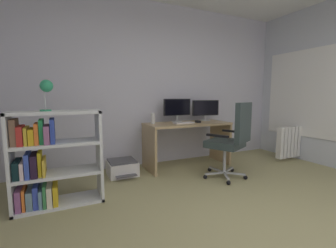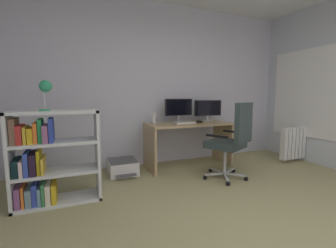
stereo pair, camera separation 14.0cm
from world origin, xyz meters
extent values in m
cube|color=silver|center=(0.00, 2.67, 1.37)|extent=(4.98, 0.10, 2.74)
cube|color=white|center=(2.49, 1.71, 1.23)|extent=(0.01, 1.29, 1.48)
cube|color=white|center=(2.48, 1.71, 1.23)|extent=(0.02, 1.37, 1.56)
cube|color=tan|center=(0.36, 2.21, 0.72)|extent=(1.41, 0.61, 0.04)
cube|color=tan|center=(-0.33, 2.21, 0.35)|extent=(0.04, 0.58, 0.70)
cube|color=tan|center=(1.04, 2.21, 0.35)|extent=(0.04, 0.58, 0.70)
cylinder|color=#B2B5B7|center=(0.25, 2.37, 0.75)|extent=(0.18, 0.18, 0.01)
cylinder|color=#B2B5B7|center=(0.25, 2.37, 0.81)|extent=(0.03, 0.03, 0.11)
cube|color=black|center=(0.25, 2.37, 1.00)|extent=(0.49, 0.04, 0.28)
cube|color=black|center=(0.25, 2.35, 1.00)|extent=(0.46, 0.01, 0.26)
cylinder|color=#B2B5B7|center=(0.83, 2.37, 0.75)|extent=(0.18, 0.18, 0.01)
cylinder|color=#B2B5B7|center=(0.83, 2.37, 0.80)|extent=(0.03, 0.03, 0.09)
cube|color=black|center=(0.83, 2.37, 0.97)|extent=(0.51, 0.10, 0.27)
cube|color=black|center=(0.82, 2.35, 0.97)|extent=(0.47, 0.07, 0.25)
cube|color=silver|center=(0.26, 2.15, 0.75)|extent=(0.35, 0.15, 0.02)
cube|color=black|center=(0.52, 2.14, 0.76)|extent=(0.06, 0.10, 0.03)
cylinder|color=silver|center=(-0.22, 2.32, 0.83)|extent=(0.07, 0.07, 0.17)
cube|color=#B7BABC|center=(0.71, 1.56, 0.07)|extent=(0.28, 0.16, 0.02)
sphere|color=black|center=(0.84, 1.63, 0.03)|extent=(0.06, 0.06, 0.06)
cube|color=#B7BABC|center=(0.55, 1.64, 0.07)|extent=(0.08, 0.30, 0.02)
sphere|color=black|center=(0.53, 1.79, 0.03)|extent=(0.06, 0.06, 0.06)
cube|color=#B7BABC|center=(0.43, 1.52, 0.07)|extent=(0.30, 0.08, 0.02)
sphere|color=black|center=(0.28, 1.54, 0.03)|extent=(0.06, 0.06, 0.06)
cube|color=#B7BABC|center=(0.51, 1.36, 0.07)|extent=(0.17, 0.28, 0.02)
sphere|color=black|center=(0.44, 1.23, 0.03)|extent=(0.06, 0.06, 0.06)
cube|color=#B7BABC|center=(0.68, 1.39, 0.07)|extent=(0.23, 0.24, 0.02)
sphere|color=black|center=(0.78, 1.28, 0.03)|extent=(0.06, 0.06, 0.06)
cylinder|color=#B7BABC|center=(0.57, 1.50, 0.26)|extent=(0.04, 0.04, 0.38)
cube|color=#2E3C3C|center=(0.57, 1.50, 0.50)|extent=(0.62, 0.62, 0.10)
cube|color=#2E3C3C|center=(0.69, 1.27, 0.82)|extent=(0.42, 0.26, 0.55)
cube|color=black|center=(0.35, 1.38, 0.65)|extent=(0.18, 0.30, 0.03)
cube|color=black|center=(0.80, 1.61, 0.65)|extent=(0.18, 0.30, 0.03)
cube|color=silver|center=(-2.03, 1.58, 0.51)|extent=(0.03, 0.34, 1.03)
cube|color=silver|center=(-1.17, 1.58, 0.51)|extent=(0.03, 0.34, 1.03)
cube|color=silver|center=(-1.60, 1.58, 1.01)|extent=(0.89, 0.34, 0.03)
cube|color=silver|center=(-1.60, 1.58, 0.02)|extent=(0.89, 0.34, 0.03)
cube|color=silver|center=(-1.60, 1.58, 0.35)|extent=(0.83, 0.34, 0.03)
cube|color=silver|center=(-1.60, 1.58, 0.68)|extent=(0.83, 0.34, 0.03)
cube|color=#884F82|center=(-1.98, 1.58, 0.14)|extent=(0.05, 0.26, 0.21)
cube|color=orange|center=(-1.94, 1.59, 0.14)|extent=(0.03, 0.27, 0.22)
cube|color=slate|center=(-1.89, 1.59, 0.13)|extent=(0.06, 0.29, 0.19)
cube|color=#364AB4|center=(-1.83, 1.59, 0.15)|extent=(0.05, 0.28, 0.23)
cube|color=#638BA0|center=(-1.79, 1.58, 0.13)|extent=(0.03, 0.30, 0.19)
cube|color=#388349|center=(-1.75, 1.57, 0.15)|extent=(0.03, 0.29, 0.23)
cube|color=beige|center=(-1.71, 1.58, 0.14)|extent=(0.05, 0.31, 0.21)
cube|color=gold|center=(-1.65, 1.57, 0.14)|extent=(0.05, 0.28, 0.21)
cube|color=black|center=(-1.98, 1.58, 0.45)|extent=(0.06, 0.28, 0.17)
cube|color=silver|center=(-1.93, 1.58, 0.45)|extent=(0.03, 0.31, 0.17)
cube|color=#3750B4|center=(-1.88, 1.58, 0.49)|extent=(0.04, 0.30, 0.24)
cube|color=#26182D|center=(-1.83, 1.58, 0.48)|extent=(0.06, 0.30, 0.22)
cube|color=gold|center=(-1.77, 1.58, 0.49)|extent=(0.03, 0.26, 0.25)
cube|color=gold|center=(-1.74, 1.58, 0.45)|extent=(0.02, 0.30, 0.17)
cube|color=brown|center=(-1.98, 1.59, 0.83)|extent=(0.05, 0.25, 0.26)
cube|color=red|center=(-1.93, 1.58, 0.79)|extent=(0.05, 0.26, 0.19)
cube|color=gold|center=(-1.88, 1.59, 0.78)|extent=(0.03, 0.27, 0.18)
cube|color=gold|center=(-1.83, 1.58, 0.77)|extent=(0.05, 0.26, 0.16)
cube|color=orange|center=(-1.79, 1.58, 0.80)|extent=(0.04, 0.25, 0.21)
cube|color=#25904C|center=(-1.74, 1.59, 0.82)|extent=(0.04, 0.24, 0.25)
cube|color=#945A86|center=(-1.69, 1.58, 0.79)|extent=(0.05, 0.29, 0.19)
cube|color=#2D42A4|center=(-1.64, 1.58, 0.82)|extent=(0.04, 0.28, 0.25)
cylinder|color=#2B9965|center=(-1.69, 1.58, 1.03)|extent=(0.11, 0.11, 0.02)
cylinder|color=silver|center=(-1.69, 1.58, 1.14)|extent=(0.01, 0.01, 0.20)
sphere|color=#2B9965|center=(-1.67, 1.58, 1.28)|extent=(0.13, 0.13, 0.13)
cube|color=silver|center=(-0.76, 2.22, 0.10)|extent=(0.42, 0.40, 0.21)
cube|color=#4C4C51|center=(-0.76, 2.22, 0.22)|extent=(0.39, 0.37, 0.02)
cube|color=#4C4C51|center=(-0.76, 1.98, 0.06)|extent=(0.29, 0.10, 0.01)
cube|color=white|center=(1.98, 1.71, 0.34)|extent=(0.07, 0.10, 0.57)
cube|color=white|center=(2.07, 1.71, 0.34)|extent=(0.07, 0.10, 0.57)
cube|color=white|center=(2.16, 1.71, 0.34)|extent=(0.07, 0.10, 0.57)
cube|color=white|center=(2.26, 1.71, 0.34)|extent=(0.07, 0.10, 0.57)
cube|color=white|center=(2.35, 1.71, 0.34)|extent=(0.07, 0.10, 0.57)
cube|color=white|center=(2.44, 1.71, 0.34)|extent=(0.07, 0.10, 0.57)
cube|color=white|center=(2.53, 1.71, 0.34)|extent=(0.07, 0.10, 0.57)
cube|color=white|center=(2.62, 1.71, 0.34)|extent=(0.07, 0.10, 0.57)
cube|color=white|center=(2.71, 1.71, 0.34)|extent=(0.07, 0.10, 0.57)
cube|color=white|center=(2.80, 1.71, 0.34)|extent=(0.07, 0.10, 0.57)
camera|label=1|loc=(-1.56, -1.11, 1.18)|focal=24.61mm
camera|label=2|loc=(-1.43, -1.17, 1.18)|focal=24.61mm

